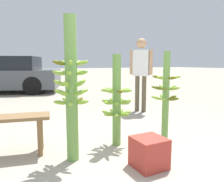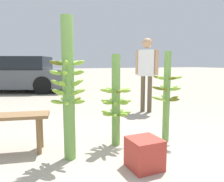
{
  "view_description": "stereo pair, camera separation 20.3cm",
  "coord_description": "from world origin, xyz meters",
  "px_view_note": "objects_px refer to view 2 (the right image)",
  "views": [
    {
      "loc": [
        -1.4,
        -2.07,
        1.15
      ],
      "look_at": [
        0.05,
        0.69,
        0.74
      ],
      "focal_mm": 35.0,
      "sensor_mm": 36.0,
      "label": 1
    },
    {
      "loc": [
        -1.21,
        -2.16,
        1.15
      ],
      "look_at": [
        0.05,
        0.69,
        0.74
      ],
      "focal_mm": 35.0,
      "sensor_mm": 36.0,
      "label": 2
    }
  ],
  "objects_px": {
    "banana_stalk_center": "(116,101)",
    "vendor_person": "(147,67)",
    "produce_crate": "(144,153)",
    "parked_car": "(16,75)",
    "banana_stalk_left": "(68,88)",
    "banana_stalk_right": "(167,95)"
  },
  "relations": [
    {
      "from": "banana_stalk_left",
      "to": "vendor_person",
      "type": "height_order",
      "value": "vendor_person"
    },
    {
      "from": "banana_stalk_left",
      "to": "parked_car",
      "type": "distance_m",
      "value": 6.96
    },
    {
      "from": "banana_stalk_center",
      "to": "vendor_person",
      "type": "bearing_deg",
      "value": 46.32
    },
    {
      "from": "produce_crate",
      "to": "banana_stalk_right",
      "type": "bearing_deg",
      "value": 38.49
    },
    {
      "from": "banana_stalk_left",
      "to": "parked_car",
      "type": "bearing_deg",
      "value": 94.31
    },
    {
      "from": "parked_car",
      "to": "produce_crate",
      "type": "xyz_separation_m",
      "value": [
        1.21,
        -7.51,
        -0.5
      ]
    },
    {
      "from": "banana_stalk_left",
      "to": "parked_car",
      "type": "relative_size",
      "value": 0.37
    },
    {
      "from": "banana_stalk_left",
      "to": "produce_crate",
      "type": "distance_m",
      "value": 1.13
    },
    {
      "from": "banana_stalk_right",
      "to": "banana_stalk_center",
      "type": "bearing_deg",
      "value": 166.75
    },
    {
      "from": "vendor_person",
      "to": "produce_crate",
      "type": "distance_m",
      "value": 2.94
    },
    {
      "from": "produce_crate",
      "to": "banana_stalk_left",
      "type": "bearing_deg",
      "value": 140.16
    },
    {
      "from": "parked_car",
      "to": "banana_stalk_left",
      "type": "bearing_deg",
      "value": -154.25
    },
    {
      "from": "banana_stalk_center",
      "to": "produce_crate",
      "type": "xyz_separation_m",
      "value": [
        -0.01,
        -0.75,
        -0.46
      ]
    },
    {
      "from": "parked_car",
      "to": "produce_crate",
      "type": "bearing_deg",
      "value": -149.41
    },
    {
      "from": "banana_stalk_left",
      "to": "banana_stalk_right",
      "type": "relative_size",
      "value": 1.28
    },
    {
      "from": "produce_crate",
      "to": "parked_car",
      "type": "bearing_deg",
      "value": 99.15
    },
    {
      "from": "banana_stalk_center",
      "to": "vendor_person",
      "type": "distance_m",
      "value": 2.25
    },
    {
      "from": "banana_stalk_left",
      "to": "banana_stalk_center",
      "type": "distance_m",
      "value": 0.75
    },
    {
      "from": "vendor_person",
      "to": "parked_car",
      "type": "relative_size",
      "value": 0.38
    },
    {
      "from": "produce_crate",
      "to": "vendor_person",
      "type": "bearing_deg",
      "value": 56.91
    },
    {
      "from": "vendor_person",
      "to": "parked_car",
      "type": "bearing_deg",
      "value": -12.3
    },
    {
      "from": "vendor_person",
      "to": "banana_stalk_right",
      "type": "bearing_deg",
      "value": 115.41
    }
  ]
}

